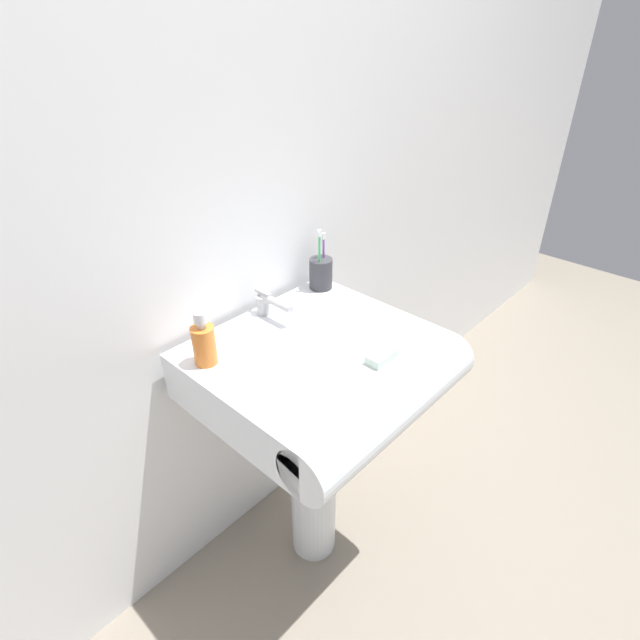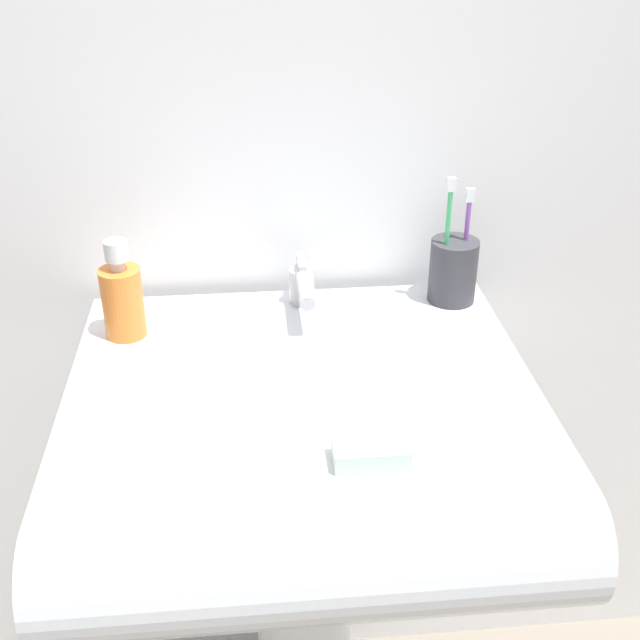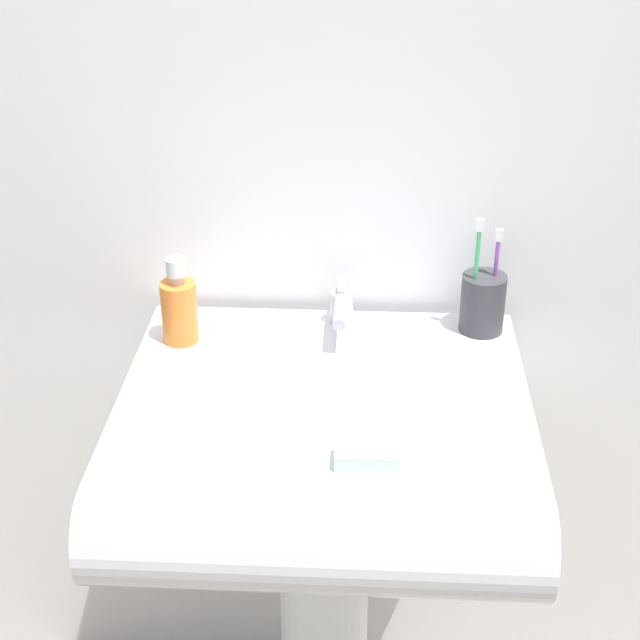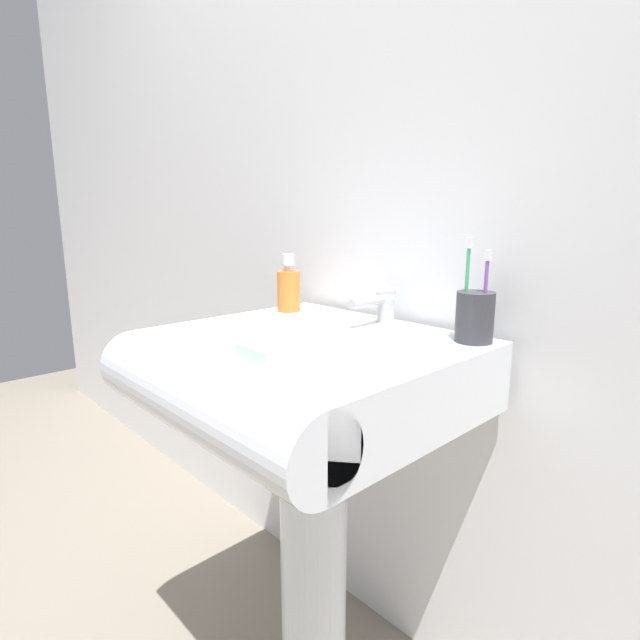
# 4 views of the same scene
# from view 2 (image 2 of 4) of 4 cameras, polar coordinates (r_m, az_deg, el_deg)

# --- Properties ---
(wall_back) EXTENTS (5.00, 0.05, 2.40)m
(wall_back) POSITION_cam_2_polar(r_m,az_deg,el_deg) (1.20, -2.70, 18.14)
(wall_back) COLOR white
(wall_back) RESTS_ON ground
(sink_pedestal) EXTENTS (0.15, 0.15, 0.71)m
(sink_pedestal) POSITION_cam_2_polar(r_m,az_deg,el_deg) (1.39, -1.11, -21.51)
(sink_pedestal) COLOR white
(sink_pedestal) RESTS_ON ground
(sink_basin) EXTENTS (0.60, 0.57, 0.14)m
(sink_basin) POSITION_cam_2_polar(r_m,az_deg,el_deg) (1.05, -1.09, -8.91)
(sink_basin) COLOR white
(sink_basin) RESTS_ON sink_pedestal
(faucet) EXTENTS (0.04, 0.14, 0.07)m
(faucet) POSITION_cam_2_polar(r_m,az_deg,el_deg) (1.19, -1.24, 2.51)
(faucet) COLOR #B7B7BC
(faucet) RESTS_ON sink_basin
(toothbrush_cup) EXTENTS (0.07, 0.07, 0.20)m
(toothbrush_cup) POSITION_cam_2_polar(r_m,az_deg,el_deg) (1.23, 9.45, 3.56)
(toothbrush_cup) COLOR #38383D
(toothbrush_cup) RESTS_ON sink_basin
(soap_bottle) EXTENTS (0.06, 0.06, 0.14)m
(soap_bottle) POSITION_cam_2_polar(r_m,az_deg,el_deg) (1.15, -13.88, 1.51)
(soap_bottle) COLOR orange
(soap_bottle) RESTS_ON sink_basin
(bar_soap) EXTENTS (0.08, 0.04, 0.02)m
(bar_soap) POSITION_cam_2_polar(r_m,az_deg,el_deg) (0.91, 3.63, -9.42)
(bar_soap) COLOR silver
(bar_soap) RESTS_ON sink_basin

